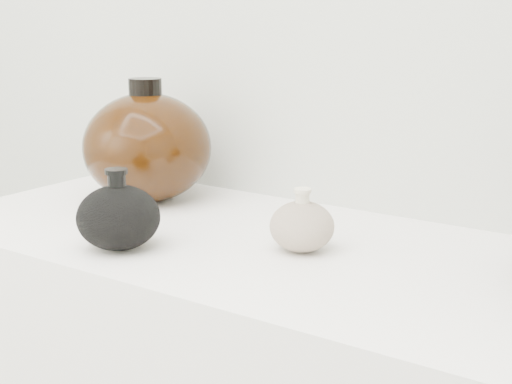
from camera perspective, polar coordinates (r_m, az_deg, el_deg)
The scene contains 3 objects.
black_gourd_vase at distance 1.08m, azimuth -10.95°, elevation -1.95°, with size 0.16×0.16×0.12m.
cream_gourd_vase at distance 1.05m, azimuth 3.70°, elevation -2.71°, with size 0.12×0.12×0.09m.
left_round_pot at distance 1.35m, azimuth -8.68°, elevation 3.59°, with size 0.28×0.28×0.23m.
Camera 1 is at (0.56, 0.07, 1.24)m, focal length 50.00 mm.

